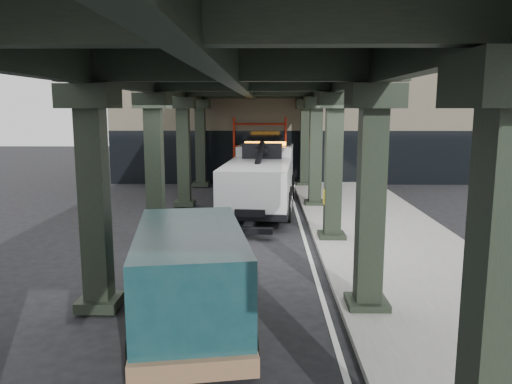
# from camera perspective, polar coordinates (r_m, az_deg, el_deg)

# --- Properties ---
(ground) EXTENTS (90.00, 90.00, 0.00)m
(ground) POSITION_cam_1_polar(r_m,az_deg,el_deg) (15.29, -0.19, -7.57)
(ground) COLOR black
(ground) RESTS_ON ground
(sidewalk) EXTENTS (5.00, 40.00, 0.15)m
(sidewalk) POSITION_cam_1_polar(r_m,az_deg,el_deg) (17.69, 14.75, -5.27)
(sidewalk) COLOR gray
(sidewalk) RESTS_ON ground
(lane_stripe) EXTENTS (0.12, 38.00, 0.01)m
(lane_stripe) POSITION_cam_1_polar(r_m,az_deg,el_deg) (17.27, 5.64, -5.60)
(lane_stripe) COLOR silver
(lane_stripe) RESTS_ON ground
(viaduct) EXTENTS (7.40, 32.00, 6.40)m
(viaduct) POSITION_cam_1_polar(r_m,az_deg,el_deg) (16.66, -1.45, 12.84)
(viaduct) COLOR black
(viaduct) RESTS_ON ground
(building) EXTENTS (22.00, 10.00, 8.00)m
(building) POSITION_cam_1_polar(r_m,az_deg,el_deg) (34.66, 3.89, 8.69)
(building) COLOR #C6B793
(building) RESTS_ON ground
(scaffolding) EXTENTS (3.08, 0.88, 4.00)m
(scaffolding) POSITION_cam_1_polar(r_m,az_deg,el_deg) (29.36, 0.44, 4.86)
(scaffolding) COLOR #AE210D
(scaffolding) RESTS_ON ground
(tow_truck) EXTENTS (3.37, 9.52, 3.06)m
(tow_truck) POSITION_cam_1_polar(r_m,az_deg,el_deg) (22.39, 0.64, 1.82)
(tow_truck) COLOR black
(tow_truck) RESTS_ON ground
(towed_van) EXTENTS (2.93, 5.69, 2.21)m
(towed_van) POSITION_cam_1_polar(r_m,az_deg,el_deg) (10.21, -7.52, -9.48)
(towed_van) COLOR #11383D
(towed_van) RESTS_ON ground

